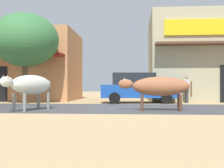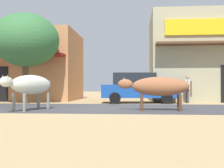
# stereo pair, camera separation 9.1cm
# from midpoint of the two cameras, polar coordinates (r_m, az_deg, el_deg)

# --- Properties ---
(ground) EXTENTS (80.00, 80.00, 0.00)m
(ground) POSITION_cam_midpoint_polar(r_m,az_deg,el_deg) (12.09, 1.03, -4.79)
(ground) COLOR tan
(asphalt_road) EXTENTS (72.00, 5.37, 0.00)m
(asphalt_road) POSITION_cam_midpoint_polar(r_m,az_deg,el_deg) (12.09, 1.03, -4.78)
(asphalt_road) COLOR #414146
(asphalt_road) RESTS_ON ground
(storefront_left_cafe) EXTENTS (6.19, 5.76, 4.54)m
(storefront_left_cafe) POSITION_cam_midpoint_polar(r_m,az_deg,el_deg) (20.25, -15.53, 3.39)
(storefront_left_cafe) COLOR tan
(storefront_left_cafe) RESTS_ON ground
(storefront_right_club) EXTENTS (6.65, 5.76, 5.46)m
(storefront_right_club) POSITION_cam_midpoint_polar(r_m,az_deg,el_deg) (19.49, 17.71, 4.91)
(storefront_right_club) COLOR tan
(storefront_right_club) RESTS_ON ground
(roadside_tree) EXTENTS (3.60, 3.60, 4.85)m
(roadside_tree) POSITION_cam_midpoint_polar(r_m,az_deg,el_deg) (16.33, -16.61, 8.31)
(roadside_tree) COLOR brown
(roadside_tree) RESTS_ON ground
(parked_hatchback_car) EXTENTS (4.28, 2.05, 1.64)m
(parked_hatchback_car) POSITION_cam_midpoint_polar(r_m,az_deg,el_deg) (15.80, 5.30, -0.73)
(parked_hatchback_car) COLOR #1A4BA3
(parked_hatchback_car) RESTS_ON ground
(cow_near_brown) EXTENTS (1.36, 2.68, 1.34)m
(cow_near_brown) POSITION_cam_midpoint_polar(r_m,az_deg,el_deg) (11.36, -15.61, -0.19)
(cow_near_brown) COLOR silver
(cow_near_brown) RESTS_ON ground
(cow_far_dark) EXTENTS (2.75, 0.78, 1.27)m
(cow_far_dark) POSITION_cam_midpoint_polar(r_m,az_deg,el_deg) (10.90, 9.50, -0.51)
(cow_far_dark) COLOR #9B5E3D
(cow_far_dark) RESTS_ON ground
(pedestrian_by_shop) EXTENTS (0.32, 0.61, 1.51)m
(pedestrian_by_shop) POSITION_cam_midpoint_polar(r_m,az_deg,el_deg) (16.42, 14.91, -0.57)
(pedestrian_by_shop) COLOR #3F3F47
(pedestrian_by_shop) RESTS_ON ground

